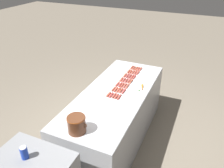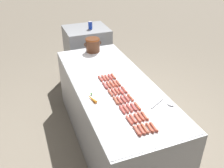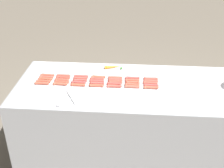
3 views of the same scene
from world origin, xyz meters
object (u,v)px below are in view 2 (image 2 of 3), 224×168
at_px(hot_dog_33, 118,83).
at_px(hot_dog_14, 145,129).
at_px(hot_dog_6, 100,78).
at_px(hot_dog_19, 112,84).
at_px(hot_dog_15, 137,118).
at_px(hot_dog_17, 123,99).
at_px(hot_dog_13, 104,78).
at_px(hot_dog_29, 145,116).
at_px(hot_dog_5, 105,86).
at_px(hot_dog_20, 107,78).
at_px(back_cabinet, 88,55).
at_px(hot_dog_21, 150,128).
at_px(hot_dog_12, 109,85).
at_px(hot_dog_30, 137,106).
at_px(hot_dog_7, 141,130).
at_px(hot_dog_24, 127,98).
at_px(bean_pot, 93,44).
at_px(hot_dog_16, 130,108).
at_px(hot_dog_9, 126,109).
at_px(hot_dog_31, 131,97).
at_px(hot_dog_26, 115,83).
at_px(serving_spoon, 166,104).
at_px(hot_dog_0, 137,131).
at_px(hot_dog_18, 117,91).
at_px(hot_dog_28, 154,127).
at_px(hot_dog_4, 110,93).
at_px(hot_dog_8, 133,119).
at_px(soda_can, 90,25).
at_px(hot_dog_10, 120,100).
at_px(hot_dog_11, 114,92).
at_px(hot_dog_22, 141,116).
at_px(hot_dog_3, 116,101).
at_px(hot_dog_27, 110,77).
at_px(hot_dog_1, 129,120).
at_px(hot_dog_32, 124,90).
at_px(hot_dog_34, 113,76).

bearing_deg(hot_dog_33, hot_dog_14, -95.75).
height_order(hot_dog_6, hot_dog_19, same).
bearing_deg(hot_dog_15, hot_dog_17, 90.72).
distance_m(hot_dog_13, hot_dog_29, 0.82).
bearing_deg(hot_dog_5, hot_dog_20, 64.09).
bearing_deg(back_cabinet, hot_dog_21, -93.17).
bearing_deg(hot_dog_12, hot_dog_30, -75.72).
height_order(hot_dog_7, hot_dog_24, same).
bearing_deg(bean_pot, hot_dog_6, -101.28).
relative_size(hot_dog_13, hot_dog_21, 1.00).
relative_size(hot_dog_12, hot_dog_16, 1.00).
xyz_separation_m(hot_dog_9, hot_dog_31, (0.13, 0.16, 0.00)).
distance_m(hot_dog_13, hot_dog_26, 0.19).
distance_m(hot_dog_14, serving_spoon, 0.45).
distance_m(hot_dog_0, hot_dog_18, 0.65).
bearing_deg(hot_dog_9, hot_dog_15, -74.74).
relative_size(back_cabinet, hot_dog_12, 7.31).
xyz_separation_m(hot_dog_0, hot_dog_28, (0.16, -0.01, 0.00)).
distance_m(hot_dog_7, serving_spoon, 0.48).
height_order(hot_dog_20, hot_dog_24, same).
height_order(hot_dog_4, hot_dog_6, same).
bearing_deg(hot_dog_26, hot_dog_16, -95.08).
bearing_deg(hot_dog_7, hot_dog_12, 90.03).
relative_size(back_cabinet, hot_dog_8, 7.31).
bearing_deg(hot_dog_20, soda_can, 80.68).
relative_size(hot_dog_10, hot_dog_33, 1.00).
height_order(hot_dog_11, hot_dog_22, same).
relative_size(hot_dog_3, hot_dog_24, 1.00).
relative_size(hot_dog_15, soda_can, 1.09).
bearing_deg(hot_dog_14, hot_dog_27, 87.44).
xyz_separation_m(hot_dog_6, hot_dog_24, (0.12, -0.48, 0.00)).
relative_size(hot_dog_1, hot_dog_7, 1.00).
height_order(back_cabinet, hot_dog_8, back_cabinet).
height_order(hot_dog_11, hot_dog_28, same).
bearing_deg(soda_can, hot_dog_33, -95.57).
distance_m(hot_dog_22, hot_dog_27, 0.81).
bearing_deg(hot_dog_7, hot_dog_15, 75.31).
bearing_deg(serving_spoon, hot_dog_15, -164.81).
height_order(hot_dog_16, hot_dog_22, same).
distance_m(hot_dog_14, hot_dog_27, 0.97).
xyz_separation_m(hot_dog_27, bean_pot, (0.04, 0.83, 0.10)).
xyz_separation_m(hot_dog_28, hot_dog_32, (0.00, 0.65, 0.00)).
bearing_deg(hot_dog_4, hot_dog_21, -79.50).
distance_m(hot_dog_10, hot_dog_15, 0.32).
bearing_deg(hot_dog_31, hot_dog_0, -108.42).
height_order(hot_dog_13, hot_dog_20, same).
distance_m(hot_dog_30, bean_pot, 1.48).
relative_size(hot_dog_8, hot_dog_14, 1.00).
bearing_deg(hot_dog_18, hot_dog_34, 75.93).
xyz_separation_m(hot_dog_0, hot_dog_7, (0.04, 0.00, 0.00)).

